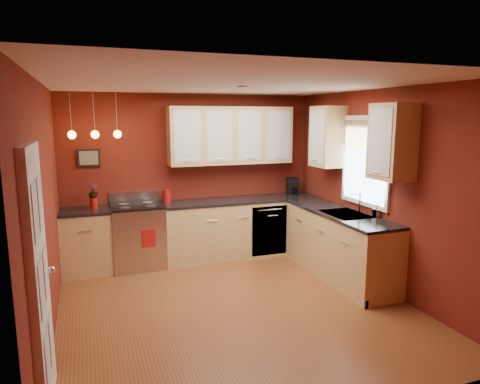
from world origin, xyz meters
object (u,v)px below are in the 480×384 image
object	(u,v)px
sink	(346,216)
red_canister	(167,196)
coffee_maker	(293,187)
gas_range	(138,236)
soap_pump	(377,211)

from	to	relation	value
sink	red_canister	bearing A→B (deg)	142.83
sink	coffee_maker	size ratio (longest dim) A/B	2.49
gas_range	sink	bearing A→B (deg)	-29.78
sink	coffee_maker	bearing A→B (deg)	89.84
gas_range	soap_pump	size ratio (longest dim) A/B	6.54
coffee_maker	soap_pump	size ratio (longest dim) A/B	1.66
sink	coffee_maker	xyz separation A→B (m)	(0.00, 1.61, 0.15)
gas_range	sink	xyz separation A→B (m)	(2.62, -1.50, 0.43)
sink	gas_range	bearing A→B (deg)	150.22
soap_pump	coffee_maker	bearing A→B (deg)	97.18
gas_range	coffee_maker	bearing A→B (deg)	2.31
gas_range	soap_pump	bearing A→B (deg)	-32.46
red_canister	soap_pump	world-z (taller)	red_canister
gas_range	coffee_maker	distance (m)	2.69
gas_range	sink	size ratio (longest dim) A/B	1.59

